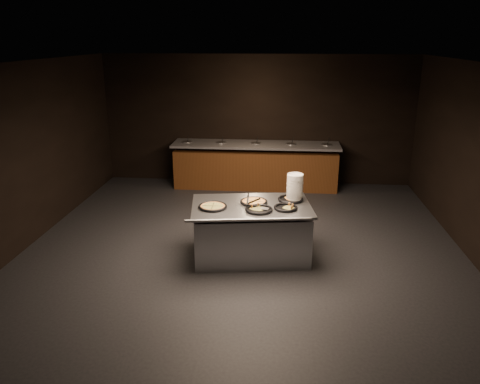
{
  "coord_description": "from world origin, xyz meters",
  "views": [
    {
      "loc": [
        0.58,
        -6.57,
        3.26
      ],
      "look_at": [
        -0.05,
        0.3,
        0.96
      ],
      "focal_mm": 35.0,
      "sensor_mm": 36.0,
      "label": 1
    }
  ],
  "objects": [
    {
      "name": "pan_cheese_slices_b",
      "position": [
        0.27,
        -0.21,
        0.87
      ],
      "size": [
        0.4,
        0.4,
        0.04
      ],
      "rotation": [
        0.0,
        0.0,
        1.78
      ],
      "color": "black",
      "rests_on": "serving_counter"
    },
    {
      "name": "room",
      "position": [
        0.0,
        0.0,
        1.45
      ],
      "size": [
        7.02,
        8.02,
        2.92
      ],
      "color": "black",
      "rests_on": "ground"
    },
    {
      "name": "salad_bar",
      "position": [
        0.0,
        3.56,
        0.44
      ],
      "size": [
        3.7,
        0.83,
        1.18
      ],
      "color": "#592E15",
      "rests_on": "ground"
    },
    {
      "name": "pan_cheese_whole",
      "position": [
        0.17,
        0.12,
        0.87
      ],
      "size": [
        0.42,
        0.42,
        0.04
      ],
      "rotation": [
        0.0,
        0.0,
        -0.19
      ],
      "color": "black",
      "rests_on": "serving_counter"
    },
    {
      "name": "server_left",
      "position": [
        0.09,
        0.01,
        0.94
      ],
      "size": [
        0.1,
        0.36,
        0.17
      ],
      "rotation": [
        0.0,
        0.0,
        1.54
      ],
      "color": "#A9ACB1",
      "rests_on": "serving_counter"
    },
    {
      "name": "server_right",
      "position": [
        0.23,
        -0.13,
        0.93
      ],
      "size": [
        0.35,
        0.17,
        0.17
      ],
      "rotation": [
        0.0,
        0.0,
        -0.31
      ],
      "color": "#A9ACB1",
      "rests_on": "serving_counter"
    },
    {
      "name": "pan_veggie_slices",
      "position": [
        0.66,
        -0.09,
        0.87
      ],
      "size": [
        0.35,
        0.35,
        0.04
      ],
      "rotation": [
        0.0,
        0.0,
        -0.65
      ],
      "color": "black",
      "rests_on": "serving_counter"
    },
    {
      "name": "plate_stack",
      "position": [
        0.8,
        0.35,
        1.05
      ],
      "size": [
        0.25,
        0.25,
        0.4
      ],
      "primitive_type": "cylinder",
      "color": "silver",
      "rests_on": "serving_counter"
    },
    {
      "name": "pan_veggie_whole",
      "position": [
        -0.42,
        -0.15,
        0.87
      ],
      "size": [
        0.43,
        0.43,
        0.04
      ],
      "rotation": [
        0.0,
        0.0,
        0.01
      ],
      "color": "black",
      "rests_on": "serving_counter"
    },
    {
      "name": "pan_cheese_slices_a",
      "position": [
        0.73,
        0.29,
        0.87
      ],
      "size": [
        0.39,
        0.39,
        0.04
      ],
      "rotation": [
        0.0,
        0.0,
        1.11
      ],
      "color": "black",
      "rests_on": "serving_counter"
    },
    {
      "name": "serving_counter",
      "position": [
        0.14,
        0.02,
        0.41
      ],
      "size": [
        1.92,
        1.39,
        0.85
      ],
      "rotation": [
        0.0,
        0.0,
        0.14
      ],
      "color": "#A9ACB1",
      "rests_on": "ground"
    }
  ]
}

